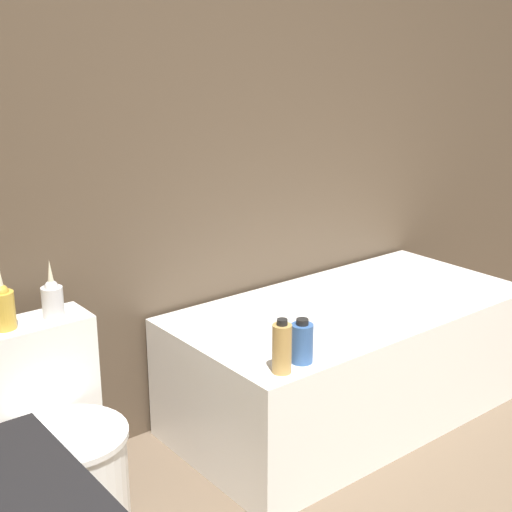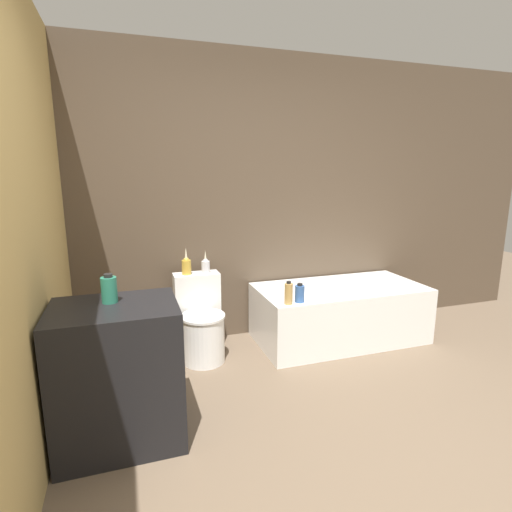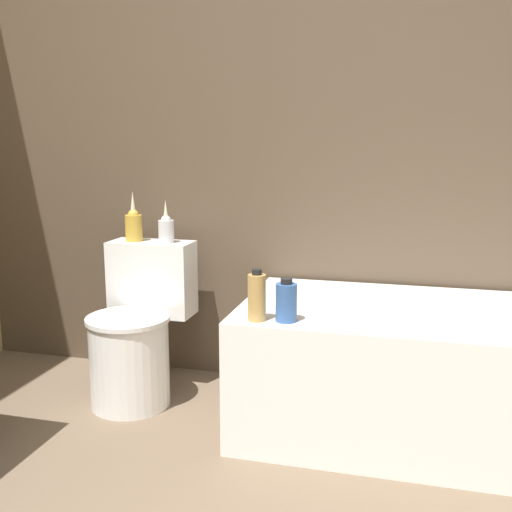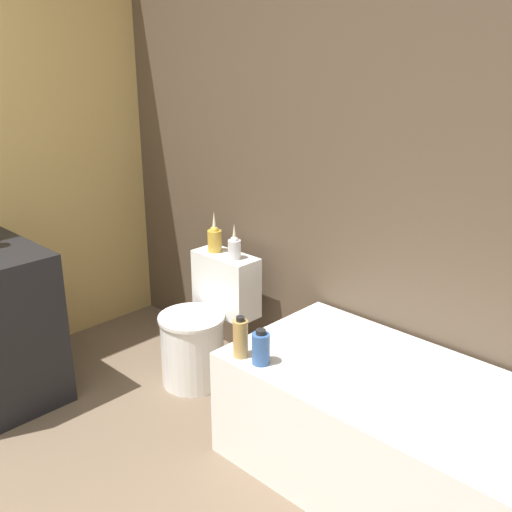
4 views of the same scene
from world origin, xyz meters
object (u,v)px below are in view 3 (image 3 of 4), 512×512
at_px(vase_silver, 166,228).
at_px(shampoo_bottle_tall, 257,297).
at_px(toilet, 137,332).
at_px(vase_gold, 134,224).
at_px(shampoo_bottle_short, 286,302).
at_px(bathtub, 437,372).

height_order(vase_silver, shampoo_bottle_tall, vase_silver).
bearing_deg(vase_silver, toilet, -116.36).
height_order(vase_gold, shampoo_bottle_short, vase_gold).
bearing_deg(vase_gold, bathtub, -8.45).
height_order(vase_silver, shampoo_bottle_short, vase_silver).
bearing_deg(shampoo_bottle_short, toilet, 156.54).
distance_m(vase_gold, shampoo_bottle_tall, 0.91).
distance_m(bathtub, vase_gold, 1.49).
relative_size(bathtub, vase_silver, 7.77).
bearing_deg(toilet, vase_gold, 115.83).
xyz_separation_m(toilet, shampoo_bottle_tall, (0.65, -0.34, 0.29)).
bearing_deg(bathtub, shampoo_bottle_short, -151.89).
xyz_separation_m(toilet, shampoo_bottle_short, (0.75, -0.33, 0.28)).
distance_m(bathtub, shampoo_bottle_tall, 0.80).
height_order(bathtub, toilet, toilet).
height_order(toilet, shampoo_bottle_short, toilet).
bearing_deg(shampoo_bottle_tall, bathtub, 25.39).
bearing_deg(shampoo_bottle_tall, vase_gold, 144.83).
xyz_separation_m(vase_gold, shampoo_bottle_short, (0.83, -0.50, -0.19)).
relative_size(toilet, vase_gold, 2.96).
height_order(bathtub, vase_gold, vase_gold).
bearing_deg(vase_gold, vase_silver, -1.38).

